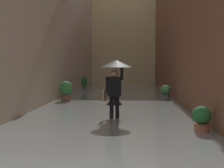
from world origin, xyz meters
TOP-DOWN VIEW (x-y plane):
  - ground_plane at (0.00, -13.31)m, footprint 66.54×66.54m
  - flood_water at (0.00, -13.31)m, footprint 6.32×32.61m
  - building_facade_far at (0.00, -27.51)m, footprint 9.12×1.80m
  - person_wading at (-0.23, -7.38)m, footprint 0.96×0.96m
  - potted_plant_mid_left at (-2.44, -5.45)m, footprint 0.47×0.47m
  - potted_plant_mid_right at (2.27, -18.37)m, footprint 0.36×0.36m
  - potted_plant_far_right at (2.23, -12.21)m, footprint 0.60×0.60m
  - potted_plant_far_left at (-2.31, -13.05)m, footprint 0.45×0.45m

SIDE VIEW (x-z plane):
  - ground_plane at x=0.00m, z-range 0.00..0.00m
  - flood_water at x=0.00m, z-range 0.00..0.12m
  - potted_plant_mid_left at x=-2.44m, z-range 0.03..0.78m
  - potted_plant_far_left at x=-2.31m, z-range 0.02..0.81m
  - potted_plant_mid_right at x=2.27m, z-range 0.04..1.03m
  - potted_plant_far_right at x=2.23m, z-range 0.07..1.07m
  - person_wading at x=-0.23m, z-range 0.37..2.33m
  - building_facade_far at x=0.00m, z-range 0.00..10.36m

